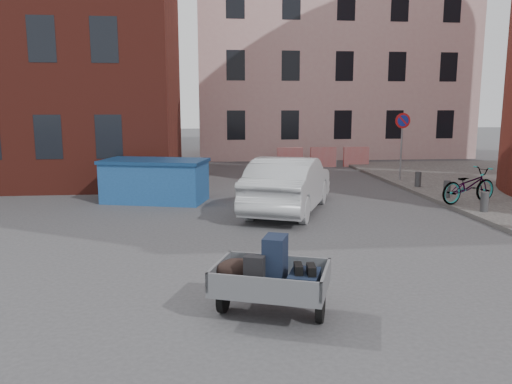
{
  "coord_description": "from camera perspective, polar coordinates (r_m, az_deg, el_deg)",
  "views": [
    {
      "loc": [
        -1.77,
        -9.53,
        3.03
      ],
      "look_at": [
        -0.61,
        1.6,
        1.1
      ],
      "focal_mm": 35.0,
      "sensor_mm": 36.0,
      "label": 1
    }
  ],
  "objects": [
    {
      "name": "trailer",
      "position": [
        7.27,
        1.62,
        -9.67
      ],
      "size": [
        1.88,
        1.98,
        1.2
      ],
      "rotation": [
        0.0,
        0.0,
        -0.35
      ],
      "color": "black",
      "rests_on": "ground"
    },
    {
      "name": "barriers",
      "position": [
        25.37,
        7.71,
        3.97
      ],
      "size": [
        4.7,
        0.18,
        1.0
      ],
      "color": "red",
      "rests_on": "ground"
    },
    {
      "name": "building_pink",
      "position": [
        32.71,
        8.18,
        16.66
      ],
      "size": [
        16.0,
        8.0,
        14.0
      ],
      "primitive_type": "cube",
      "color": "#CA9C9B",
      "rests_on": "ground"
    },
    {
      "name": "ground",
      "position": [
        10.15,
        4.39,
        -7.61
      ],
      "size": [
        120.0,
        120.0,
        0.0
      ],
      "primitive_type": "plane",
      "color": "#38383A",
      "rests_on": "ground"
    },
    {
      "name": "bicycle",
      "position": [
        16.44,
        23.12,
        0.7
      ],
      "size": [
        2.17,
        1.32,
        1.08
      ],
      "primitive_type": "imported",
      "rotation": [
        0.0,
        0.0,
        1.89
      ],
      "color": "black",
      "rests_on": "sidewalk"
    },
    {
      "name": "no_parking_sign",
      "position": [
        20.56,
        16.37,
        6.56
      ],
      "size": [
        0.6,
        0.09,
        2.65
      ],
      "color": "gray",
      "rests_on": "sidewalk"
    },
    {
      "name": "bollards",
      "position": [
        15.31,
        24.66,
        -1.03
      ],
      "size": [
        0.22,
        9.02,
        0.55
      ],
      "color": "#3A3A3D",
      "rests_on": "sidewalk"
    },
    {
      "name": "silver_car",
      "position": [
        14.48,
        3.78,
        0.91
      ],
      "size": [
        3.41,
        5.14,
        1.6
      ],
      "primitive_type": "imported",
      "rotation": [
        0.0,
        0.0,
        2.75
      ],
      "color": "#A3A6AA",
      "rests_on": "ground"
    },
    {
      "name": "building_brick",
      "position": [
        23.99,
        -24.75,
        18.45
      ],
      "size": [
        12.0,
        10.0,
        14.0
      ],
      "primitive_type": "cube",
      "color": "#591E16",
      "rests_on": "ground"
    },
    {
      "name": "dumpster",
      "position": [
        16.27,
        -11.46,
        1.3
      ],
      "size": [
        3.57,
        2.47,
        1.36
      ],
      "rotation": [
        0.0,
        0.0,
        -0.27
      ],
      "color": "#1E4F91",
      "rests_on": "ground"
    }
  ]
}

